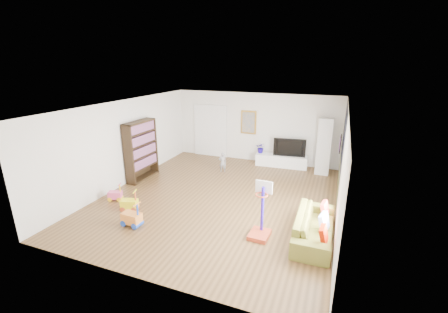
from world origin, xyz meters
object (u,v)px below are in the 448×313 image
at_px(media_console, 281,161).
at_px(bookshelf, 141,150).
at_px(sofa, 314,226).
at_px(basketball_hoop, 260,211).

distance_m(media_console, bookshelf, 5.16).
relative_size(media_console, bookshelf, 0.97).
xyz_separation_m(bookshelf, sofa, (5.81, -1.69, -0.69)).
relative_size(bookshelf, basketball_hoop, 1.51).
relative_size(media_console, sofa, 0.94).
xyz_separation_m(bookshelf, basketball_hoop, (4.66, -2.08, -0.34)).
bearing_deg(media_console, sofa, -73.58).
bearing_deg(sofa, bookshelf, 73.60).
bearing_deg(basketball_hoop, bookshelf, 158.45).
distance_m(sofa, basketball_hoop, 1.27).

